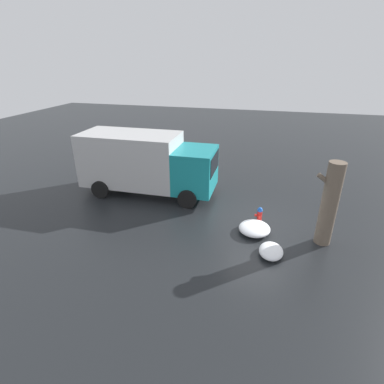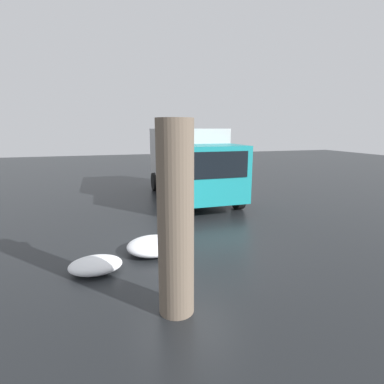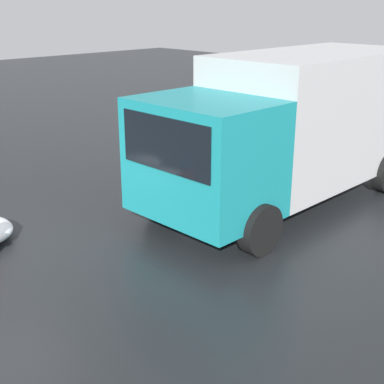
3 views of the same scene
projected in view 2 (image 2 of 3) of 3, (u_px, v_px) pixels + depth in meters
The scene contains 6 objects.
ground_plane at pixel (185, 251), 7.69m from camera, with size 60.00×60.00×0.00m, color black.
fire_hydrant at pixel (185, 237), 7.62m from camera, with size 0.32×0.41×0.76m.
tree_trunk at pixel (176, 220), 4.85m from camera, with size 0.91×0.60×3.24m.
delivery_truck at pixel (189, 161), 13.38m from camera, with size 6.81×2.76×3.08m.
snow_pile_by_hydrant at pixel (96, 265), 6.53m from camera, with size 0.86×1.14×0.33m.
snow_pile_curbside at pixel (154, 246), 7.56m from camera, with size 1.26×1.35×0.37m.
Camera 2 is at (-6.95, 1.93, 3.09)m, focal length 28.00 mm.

